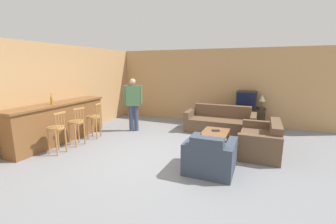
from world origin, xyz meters
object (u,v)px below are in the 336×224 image
armchair_near (210,157)px  coffee_table (215,134)px  tv (247,100)px  table_lamp (262,99)px  bottle (52,99)px  tv_unit (245,117)px  book_on_table (216,130)px  person_by_window (133,102)px  bar_chair_far (94,119)px  couch_far (220,123)px  loveseat_right (261,141)px  bar_chair_near (57,131)px  bar_chair_mid (77,125)px

armchair_near → coffee_table: 1.38m
tv → table_lamp: (0.46, 0.00, 0.06)m
bottle → coffee_table: bearing=19.6°
tv → tv_unit: bearing=90.0°
tv_unit → table_lamp: bearing=0.0°
book_on_table → person_by_window: bearing=172.3°
bar_chair_far → armchair_near: bar_chair_far is taller
bottle → person_by_window: person_by_window is taller
bar_chair_far → armchair_near: 3.58m
bottle → person_by_window: bearing=56.4°
couch_far → person_by_window: 2.78m
bar_chair_far → loveseat_right: bar_chair_far is taller
bar_chair_far → tv_unit: bearing=36.4°
loveseat_right → bottle: size_ratio=5.66×
bar_chair_far → coffee_table: size_ratio=0.99×
coffee_table → loveseat_right: bearing=2.9°
tv → book_on_table: (-0.57, -2.18, -0.53)m
couch_far → tv_unit: 1.11m
couch_far → person_by_window: size_ratio=1.27×
armchair_near → table_lamp: size_ratio=1.99×
coffee_table → tv: tv is taller
table_lamp → bar_chair_near: bearing=-136.4°
bar_chair_near → tv_unit: 5.66m
tv → coffee_table: bearing=-103.8°
bar_chair_mid → book_on_table: size_ratio=4.53×
bar_chair_mid → bottle: (-0.58, -0.18, 0.65)m
coffee_table → tv_unit: (0.57, 2.31, -0.00)m
tv_unit → book_on_table: 2.26m
bar_chair_near → book_on_table: size_ratio=4.53×
tv_unit → couch_far: bearing=-127.6°
tv_unit → book_on_table: (-0.57, -2.18, 0.07)m
tv_unit → bottle: 5.85m
bar_chair_mid → bottle: 0.89m
bottle → couch_far: bearing=36.7°
bar_chair_far → book_on_table: 3.37m
person_by_window → table_lamp: bearing=26.4°
bar_chair_mid → armchair_near: bearing=-2.7°
bar_chair_near → tv: tv is taller
armchair_near → tv: (0.39, 3.68, 0.64)m
loveseat_right → person_by_window: 3.80m
bar_chair_mid → table_lamp: size_ratio=2.17×
tv_unit → table_lamp: 0.81m
bar_chair_far → armchair_near: (3.48, -0.82, -0.25)m
armchair_near → bar_chair_mid: bearing=177.3°
tv → bottle: size_ratio=2.32×
loveseat_right → bottle: bottle is taller
couch_far → table_lamp: (1.14, 0.88, 0.70)m
loveseat_right → table_lamp: 2.37m
coffee_table → table_lamp: (1.03, 2.31, 0.65)m
bar_chair_far → armchair_near: size_ratio=1.09×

